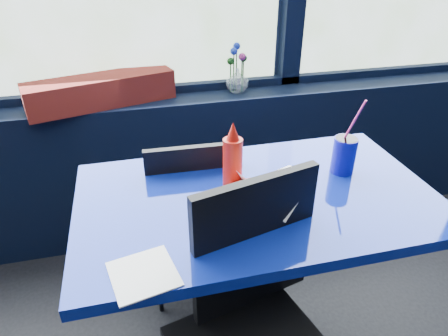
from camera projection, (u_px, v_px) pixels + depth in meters
window_sill at (154, 168)px, 2.19m from camera, size 5.00×0.26×0.80m
near_table at (255, 236)px, 1.44m from camera, size 1.20×0.70×0.75m
chair_near_front at (255, 315)px, 1.18m from camera, size 0.51×0.52×0.94m
chair_near_back at (191, 210)px, 1.71m from camera, size 0.40×0.40×0.84m
planter_box at (101, 91)px, 1.89m from camera, size 0.70×0.35×0.14m
flower_vase at (237, 78)px, 2.04m from camera, size 0.14×0.14×0.25m
food_basket at (261, 196)px, 1.28m from camera, size 0.28×0.27×0.10m
ketchup_bottle at (233, 160)px, 1.33m from camera, size 0.07×0.07×0.25m
soda_cup at (344, 154)px, 1.44m from camera, size 0.08×0.08×0.29m
napkin at (144, 274)px, 1.03m from camera, size 0.19×0.19×0.00m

